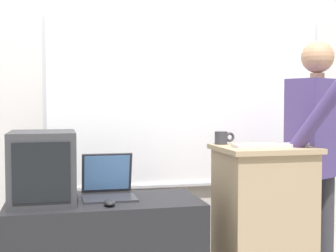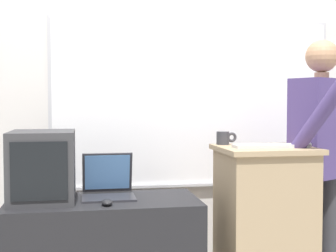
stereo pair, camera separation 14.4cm
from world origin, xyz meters
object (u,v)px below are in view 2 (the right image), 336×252
at_px(lectern_podium, 264,232).
at_px(coffee_mug, 224,138).
at_px(computer_mouse_by_laptop, 107,202).
at_px(computer_mouse_by_keyboard, 306,144).
at_px(laptop, 108,183).
at_px(wireless_keyboard, 270,146).
at_px(crt_monitor, 43,166).
at_px(person_presenter, 321,154).

xyz_separation_m(lectern_podium, coffee_mug, (-0.20, 0.18, 0.56)).
xyz_separation_m(computer_mouse_by_laptop, coffee_mug, (0.75, 0.33, 0.31)).
distance_m(computer_mouse_by_laptop, coffee_mug, 0.88).
height_order(lectern_podium, computer_mouse_by_keyboard, computer_mouse_by_keyboard).
bearing_deg(computer_mouse_by_laptop, computer_mouse_by_keyboard, 3.84).
height_order(laptop, wireless_keyboard, wireless_keyboard).
xyz_separation_m(wireless_keyboard, crt_monitor, (-1.30, 0.09, -0.10)).
bearing_deg(crt_monitor, coffee_mug, 8.02).
distance_m(computer_mouse_by_keyboard, coffee_mug, 0.50).
relative_size(lectern_podium, crt_monitor, 2.47).
bearing_deg(computer_mouse_by_keyboard, coffee_mug, 149.11).
relative_size(person_presenter, laptop, 5.67).
distance_m(laptop, coffee_mug, 0.78).
bearing_deg(laptop, computer_mouse_by_keyboard, -8.32).
bearing_deg(computer_mouse_by_laptop, crt_monitor, 152.51).
xyz_separation_m(lectern_podium, laptop, (-0.93, 0.10, 0.31)).
relative_size(lectern_podium, person_presenter, 0.61).
xyz_separation_m(person_presenter, crt_monitor, (-1.71, -0.07, -0.03)).
xyz_separation_m(crt_monitor, coffee_mug, (1.09, 0.15, 0.13)).
height_order(person_presenter, computer_mouse_by_keyboard, person_presenter).
height_order(wireless_keyboard, computer_mouse_by_laptop, wireless_keyboard).
relative_size(lectern_podium, computer_mouse_by_laptop, 10.44).
height_order(laptop, computer_mouse_by_laptop, laptop).
bearing_deg(person_presenter, laptop, 151.57).
distance_m(person_presenter, crt_monitor, 1.71).
xyz_separation_m(computer_mouse_by_keyboard, crt_monitor, (-1.52, 0.10, -0.11)).
xyz_separation_m(computer_mouse_by_keyboard, coffee_mug, (-0.43, 0.26, 0.02)).
bearing_deg(lectern_podium, computer_mouse_by_laptop, -170.91).
height_order(person_presenter, crt_monitor, person_presenter).
bearing_deg(computer_mouse_by_keyboard, person_presenter, 41.73).
relative_size(lectern_podium, laptop, 3.47).
distance_m(wireless_keyboard, coffee_mug, 0.32).
distance_m(lectern_podium, laptop, 0.99).
relative_size(person_presenter, crt_monitor, 4.03).
relative_size(crt_monitor, coffee_mug, 3.25).
relative_size(lectern_podium, wireless_keyboard, 2.38).
height_order(laptop, computer_mouse_by_keyboard, computer_mouse_by_keyboard).
bearing_deg(wireless_keyboard, person_presenter, 21.35).
bearing_deg(person_presenter, wireless_keyboard, 172.91).
bearing_deg(laptop, lectern_podium, -5.92).
distance_m(laptop, computer_mouse_by_keyboard, 1.19).
relative_size(wireless_keyboard, computer_mouse_by_laptop, 4.38).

